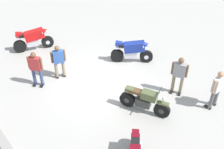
{
  "coord_description": "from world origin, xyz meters",
  "views": [
    {
      "loc": [
        -7.35,
        5.6,
        7.33
      ],
      "look_at": [
        -0.65,
        0.04,
        0.75
      ],
      "focal_mm": 44.3,
      "sensor_mm": 36.0,
      "label": 1
    }
  ],
  "objects_px": {
    "person_in_white_shirt": "(217,88)",
    "person_in_blue_shirt": "(59,60)",
    "motorcycle_blue_sportbike": "(132,51)",
    "motorcycle_red_sportbike": "(33,39)",
    "motorcycle_olive_vintage": "(144,101)",
    "person_in_red_shirt": "(36,67)",
    "person_in_gray_shirt": "(179,74)"
  },
  "relations": [
    {
      "from": "person_in_white_shirt",
      "to": "person_in_blue_shirt",
      "type": "distance_m",
      "value": 6.3
    },
    {
      "from": "motorcycle_blue_sportbike",
      "to": "person_in_blue_shirt",
      "type": "distance_m",
      "value": 3.38
    },
    {
      "from": "motorcycle_red_sportbike",
      "to": "motorcycle_blue_sportbike",
      "type": "height_order",
      "value": "same"
    },
    {
      "from": "motorcycle_red_sportbike",
      "to": "motorcycle_blue_sportbike",
      "type": "distance_m",
      "value": 4.9
    },
    {
      "from": "motorcycle_olive_vintage",
      "to": "motorcycle_blue_sportbike",
      "type": "xyz_separation_m",
      "value": [
        2.67,
        -1.88,
        0.11
      ]
    },
    {
      "from": "person_in_red_shirt",
      "to": "person_in_blue_shirt",
      "type": "bearing_deg",
      "value": 132.82
    },
    {
      "from": "motorcycle_olive_vintage",
      "to": "person_in_gray_shirt",
      "type": "height_order",
      "value": "person_in_gray_shirt"
    },
    {
      "from": "person_in_blue_shirt",
      "to": "person_in_gray_shirt",
      "type": "height_order",
      "value": "person_in_gray_shirt"
    },
    {
      "from": "motorcycle_blue_sportbike",
      "to": "person_in_gray_shirt",
      "type": "relative_size",
      "value": 0.94
    },
    {
      "from": "motorcycle_olive_vintage",
      "to": "motorcycle_red_sportbike",
      "type": "bearing_deg",
      "value": 164.92
    },
    {
      "from": "person_in_gray_shirt",
      "to": "person_in_red_shirt",
      "type": "relative_size",
      "value": 1.04
    },
    {
      "from": "person_in_blue_shirt",
      "to": "person_in_red_shirt",
      "type": "distance_m",
      "value": 0.99
    },
    {
      "from": "motorcycle_blue_sportbike",
      "to": "person_in_red_shirt",
      "type": "xyz_separation_m",
      "value": [
        1.22,
        4.17,
        0.31
      ]
    },
    {
      "from": "motorcycle_olive_vintage",
      "to": "person_in_white_shirt",
      "type": "relative_size",
      "value": 1.12
    },
    {
      "from": "motorcycle_red_sportbike",
      "to": "person_in_red_shirt",
      "type": "bearing_deg",
      "value": -93.3
    },
    {
      "from": "person_in_blue_shirt",
      "to": "motorcycle_blue_sportbike",
      "type": "bearing_deg",
      "value": -88.81
    },
    {
      "from": "motorcycle_red_sportbike",
      "to": "person_in_white_shirt",
      "type": "distance_m",
      "value": 8.71
    },
    {
      "from": "motorcycle_red_sportbike",
      "to": "person_in_red_shirt",
      "type": "xyz_separation_m",
      "value": [
        -2.67,
        1.18,
        0.31
      ]
    },
    {
      "from": "person_in_blue_shirt",
      "to": "person_in_gray_shirt",
      "type": "distance_m",
      "value": 4.92
    },
    {
      "from": "motorcycle_blue_sportbike",
      "to": "person_in_gray_shirt",
      "type": "height_order",
      "value": "person_in_gray_shirt"
    },
    {
      "from": "person_in_blue_shirt",
      "to": "person_in_white_shirt",
      "type": "bearing_deg",
      "value": -126.75
    },
    {
      "from": "motorcycle_blue_sportbike",
      "to": "person_in_red_shirt",
      "type": "height_order",
      "value": "person_in_red_shirt"
    },
    {
      "from": "motorcycle_blue_sportbike",
      "to": "person_in_red_shirt",
      "type": "relative_size",
      "value": 0.98
    },
    {
      "from": "person_in_white_shirt",
      "to": "person_in_gray_shirt",
      "type": "xyz_separation_m",
      "value": [
        1.42,
        0.4,
        0.01
      ]
    },
    {
      "from": "person_in_white_shirt",
      "to": "person_in_gray_shirt",
      "type": "distance_m",
      "value": 1.47
    },
    {
      "from": "person_in_white_shirt",
      "to": "person_in_blue_shirt",
      "type": "relative_size",
      "value": 1.05
    },
    {
      "from": "motorcycle_red_sportbike",
      "to": "person_in_white_shirt",
      "type": "xyz_separation_m",
      "value": [
        -8.08,
        -3.25,
        0.34
      ]
    },
    {
      "from": "motorcycle_red_sportbike",
      "to": "person_in_gray_shirt",
      "type": "height_order",
      "value": "person_in_gray_shirt"
    },
    {
      "from": "person_in_white_shirt",
      "to": "motorcycle_olive_vintage",
      "type": "bearing_deg",
      "value": 53.58
    },
    {
      "from": "motorcycle_blue_sportbike",
      "to": "person_in_blue_shirt",
      "type": "relative_size",
      "value": 1.0
    },
    {
      "from": "person_in_white_shirt",
      "to": "person_in_blue_shirt",
      "type": "height_order",
      "value": "person_in_white_shirt"
    },
    {
      "from": "motorcycle_red_sportbike",
      "to": "person_in_white_shirt",
      "type": "height_order",
      "value": "person_in_white_shirt"
    }
  ]
}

